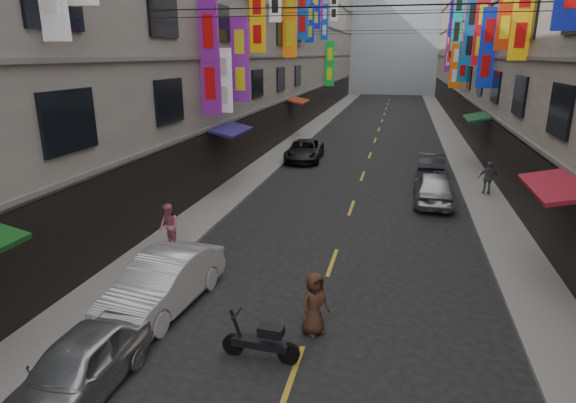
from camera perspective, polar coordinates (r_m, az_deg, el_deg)
The scene contains 19 objects.
sidewalk_left at distance 39.82m, azimuth 1.57°, elevation 7.67°, with size 2.00×90.00×0.12m, color slate.
sidewalk_right at distance 39.25m, azimuth 19.11°, elevation 6.60°, with size 2.00×90.00×0.12m, color slate.
building_row_left at distance 41.02m, azimuth -7.13°, elevation 21.04°, with size 10.14×90.00×19.00m.
building_row_right at distance 39.90m, azimuth 29.57°, elevation 19.21°, with size 10.14×90.00×19.00m.
haze_block at distance 88.62m, azimuth 12.66°, elevation 19.56°, with size 18.00×8.00×22.00m, color #A4ADB7.
shop_signage at distance 31.85m, azimuth 10.52°, elevation 21.37°, with size 14.00×55.00×12.34m.
street_awnings at distance 22.98m, azimuth 5.18°, elevation 8.09°, with size 13.99×35.20×0.41m.
overhead_cables at distance 26.65m, azimuth 9.74°, elevation 21.67°, with size 14.00×38.04×1.24m.
lane_markings at distance 36.14m, azimuth 10.00°, elevation 6.36°, with size 0.12×80.20×0.01m.
scooter_crossing at distance 11.14m, azimuth -3.13°, elevation -16.25°, with size 1.80×0.50×1.14m.
scooter_far_right at distance 25.31m, azimuth 17.54°, elevation 2.28°, with size 0.69×1.77×1.14m.
car_left_near at distance 10.85m, azimuth -23.70°, elevation -17.62°, with size 1.51×3.76×1.28m, color #B9B9BE.
car_left_mid at distance 13.41m, azimuth -14.59°, elevation -9.31°, with size 1.54×4.41×1.45m, color silver.
car_left_far at distance 30.99m, azimuth 1.97°, elevation 6.06°, with size 2.14×4.64×1.29m, color black.
car_right_mid at distance 22.90m, azimuth 16.89°, elevation 1.59°, with size 1.74×4.33×1.47m, color #B0B1B5.
car_right_far at distance 28.11m, azimuth 16.58°, elevation 4.23°, with size 1.38×3.97×1.31m, color #24242B.
pedestrian_lfar at distance 16.99m, azimuth -13.92°, elevation -2.88°, with size 0.76×0.52×1.57m, color #D47081.
pedestrian_rfar at distance 24.82m, azimuth 22.64°, elevation 2.58°, with size 0.92×0.53×1.58m, color #5A5A5C.
pedestrian_crossing at distance 11.86m, azimuth 3.15°, elevation -12.00°, with size 0.78×0.53×1.60m, color #46281C.
Camera 1 is at (1.89, 3.51, 6.56)m, focal length 30.00 mm.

